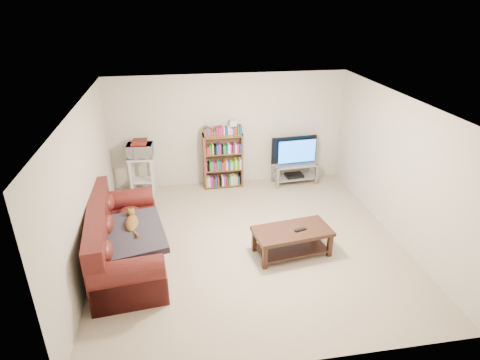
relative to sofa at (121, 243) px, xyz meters
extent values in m
plane|color=#BCA88C|center=(2.06, 0.21, -0.35)|extent=(5.00, 5.00, 0.00)
plane|color=white|center=(2.06, 0.21, 2.05)|extent=(5.00, 5.00, 0.00)
plane|color=beige|center=(2.06, 2.71, 0.85)|extent=(5.00, 0.00, 5.00)
plane|color=beige|center=(2.06, -2.29, 0.85)|extent=(5.00, 0.00, 5.00)
plane|color=beige|center=(-0.44, 0.21, 0.85)|extent=(0.00, 5.00, 5.00)
plane|color=beige|center=(4.56, 0.21, 0.85)|extent=(0.00, 5.00, 5.00)
cube|color=#521715|center=(0.09, 0.01, -0.12)|extent=(1.25, 2.44, 0.45)
cube|color=#521715|center=(-0.28, -0.03, 0.17)|extent=(0.50, 2.36, 0.98)
cube|color=#521715|center=(0.20, -1.04, -0.06)|extent=(0.98, 0.34, 0.57)
cube|color=#521715|center=(-0.02, 1.06, -0.06)|extent=(0.98, 0.34, 0.57)
cube|color=#302C37|center=(0.21, -0.14, 0.23)|extent=(1.11, 1.32, 0.19)
cube|color=#331B12|center=(2.68, -0.20, 0.07)|extent=(1.30, 0.78, 0.06)
cube|color=#331B12|center=(2.68, -0.20, -0.25)|extent=(1.17, 0.70, 0.03)
cube|color=#331B12|center=(2.16, -0.52, -0.15)|extent=(0.08, 0.08, 0.39)
cube|color=#331B12|center=(3.26, -0.37, -0.15)|extent=(0.08, 0.08, 0.39)
cube|color=#331B12|center=(2.09, -0.03, -0.15)|extent=(0.08, 0.08, 0.39)
cube|color=#331B12|center=(3.19, 0.12, -0.15)|extent=(0.08, 0.08, 0.39)
cube|color=black|center=(2.79, -0.24, 0.11)|extent=(0.21, 0.11, 0.02)
cube|color=#999EA3|center=(3.47, 2.38, 0.11)|extent=(0.98, 0.50, 0.03)
cube|color=#999EA3|center=(3.47, 2.38, -0.20)|extent=(0.93, 0.47, 0.02)
cube|color=gray|center=(3.04, 2.16, -0.11)|extent=(0.05, 0.05, 0.47)
cube|color=gray|center=(3.93, 2.23, -0.11)|extent=(0.05, 0.05, 0.47)
cube|color=gray|center=(3.01, 2.53, -0.11)|extent=(0.05, 0.05, 0.47)
cube|color=gray|center=(3.90, 2.60, -0.11)|extent=(0.05, 0.05, 0.47)
imported|color=black|center=(3.47, 2.38, 0.42)|extent=(1.03, 0.21, 0.59)
cube|color=black|center=(3.47, 2.38, -0.16)|extent=(0.40, 0.29, 0.06)
cube|color=brown|center=(1.50, 2.46, 0.26)|extent=(0.05, 0.26, 1.21)
cube|color=brown|center=(2.30, 2.48, 0.26)|extent=(0.05, 0.26, 1.21)
cube|color=brown|center=(1.90, 2.47, 0.85)|extent=(0.84, 0.28, 0.03)
cube|color=maroon|center=(1.71, 2.46, 0.90)|extent=(0.25, 0.19, 0.07)
cube|color=silver|center=(0.20, 2.41, 0.46)|extent=(0.54, 0.41, 0.04)
cube|color=silver|center=(0.20, 2.41, -0.05)|extent=(0.48, 0.37, 0.03)
cube|color=silver|center=(-0.03, 2.28, 0.04)|extent=(0.05, 0.05, 0.78)
cube|color=silver|center=(0.41, 2.25, 0.04)|extent=(0.05, 0.05, 0.78)
cube|color=silver|center=(-0.01, 2.58, 0.04)|extent=(0.05, 0.05, 0.78)
cube|color=silver|center=(0.43, 2.55, 0.04)|extent=(0.05, 0.05, 0.78)
imported|color=silver|center=(0.20, 2.41, 0.62)|extent=(0.53, 0.38, 0.28)
cube|color=maroon|center=(0.20, 2.41, 0.78)|extent=(0.32, 0.28, 0.05)
camera|label=1|loc=(0.98, -5.43, 3.50)|focal=30.00mm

